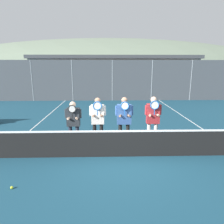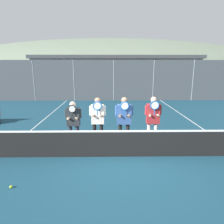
% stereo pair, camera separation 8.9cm
% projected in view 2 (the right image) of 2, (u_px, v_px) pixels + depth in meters
% --- Properties ---
extents(ground_plane, '(120.00, 120.00, 0.00)m').
position_uv_depth(ground_plane, '(122.00, 157.00, 6.53)').
color(ground_plane, navy).
extents(hill_distant, '(98.08, 54.49, 19.07)m').
position_uv_depth(hill_distant, '(110.00, 76.00, 55.54)').
color(hill_distant, slate).
rests_on(hill_distant, ground_plane).
extents(clubhouse_building, '(18.69, 5.50, 4.00)m').
position_uv_depth(clubhouse_building, '(116.00, 73.00, 23.62)').
color(clubhouse_building, beige).
rests_on(clubhouse_building, ground_plane).
extents(fence_back, '(20.06, 0.06, 3.36)m').
position_uv_depth(fence_back, '(114.00, 81.00, 16.68)').
color(fence_back, gray).
rests_on(fence_back, ground_plane).
extents(tennis_net, '(10.79, 0.09, 1.00)m').
position_uv_depth(tennis_net, '(122.00, 143.00, 6.43)').
color(tennis_net, gray).
rests_on(tennis_net, ground_plane).
extents(court_line_left_sideline, '(0.05, 16.00, 0.01)m').
position_uv_depth(court_line_left_sideline, '(33.00, 129.00, 9.40)').
color(court_line_left_sideline, white).
rests_on(court_line_left_sideline, ground_plane).
extents(court_line_right_sideline, '(0.05, 16.00, 0.01)m').
position_uv_depth(court_line_right_sideline, '(202.00, 128.00, 9.51)').
color(court_line_right_sideline, white).
rests_on(court_line_right_sideline, ground_plane).
extents(player_leftmost, '(0.59, 0.34, 1.69)m').
position_uv_depth(player_leftmost, '(73.00, 120.00, 7.09)').
color(player_leftmost, '#232838').
rests_on(player_leftmost, ground_plane).
extents(player_center_left, '(0.59, 0.34, 1.82)m').
position_uv_depth(player_center_left, '(98.00, 118.00, 7.13)').
color(player_center_left, black).
rests_on(player_center_left, ground_plane).
extents(player_center_right, '(0.63, 0.34, 1.84)m').
position_uv_depth(player_center_right, '(124.00, 118.00, 7.06)').
color(player_center_right, black).
rests_on(player_center_right, ground_plane).
extents(player_rightmost, '(0.59, 0.34, 1.85)m').
position_uv_depth(player_rightmost, '(153.00, 118.00, 7.10)').
color(player_rightmost, white).
rests_on(player_rightmost, ground_plane).
extents(car_far_left, '(4.55, 1.93, 1.67)m').
position_uv_depth(car_far_left, '(53.00, 87.00, 19.74)').
color(car_far_left, navy).
rests_on(car_far_left, ground_plane).
extents(car_left_of_center, '(4.30, 1.95, 1.73)m').
position_uv_depth(car_left_of_center, '(106.00, 87.00, 19.66)').
color(car_left_of_center, silver).
rests_on(car_left_of_center, ground_plane).
extents(car_center, '(4.29, 2.03, 1.78)m').
position_uv_depth(car_center, '(157.00, 86.00, 19.82)').
color(car_center, slate).
rests_on(car_center, ground_plane).
extents(car_right_of_center, '(4.06, 2.00, 1.86)m').
position_uv_depth(car_right_of_center, '(206.00, 86.00, 20.09)').
color(car_right_of_center, silver).
rests_on(car_right_of_center, ground_plane).
extents(tennis_ball_on_court, '(0.07, 0.07, 0.07)m').
position_uv_depth(tennis_ball_on_court, '(11.00, 187.00, 4.85)').
color(tennis_ball_on_court, '#CCDB33').
rests_on(tennis_ball_on_court, ground_plane).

